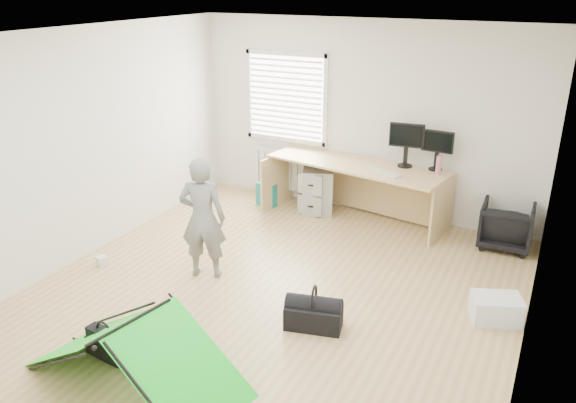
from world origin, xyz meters
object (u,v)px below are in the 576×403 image
at_px(monitor_right, 437,156).
at_px(kite, 134,352).
at_px(laptop_bag, 106,344).
at_px(thermos, 439,165).
at_px(monitor_left, 406,151).
at_px(duffel_bag, 314,316).
at_px(office_chair, 506,226).
at_px(storage_crate, 496,309).
at_px(desk, 355,192).
at_px(filing_cabinet, 318,189).
at_px(person, 203,218).

height_order(monitor_right, kite, monitor_right).
distance_m(monitor_right, laptop_bag, 4.63).
bearing_deg(thermos, monitor_left, 164.20).
height_order(kite, duffel_bag, kite).
height_order(monitor_right, office_chair, monitor_right).
bearing_deg(monitor_left, storage_crate, -58.43).
distance_m(kite, storage_crate, 3.47).
bearing_deg(thermos, storage_crate, -59.20).
distance_m(desk, kite, 4.05).
height_order(storage_crate, duffel_bag, storage_crate).
height_order(desk, filing_cabinet, desk).
xyz_separation_m(office_chair, duffel_bag, (-1.43, -2.71, -0.17)).
bearing_deg(office_chair, duffel_bag, 60.27).
height_order(desk, monitor_left, monitor_left).
distance_m(thermos, office_chair, 1.13).
xyz_separation_m(monitor_right, duffel_bag, (-0.45, -2.85, -0.91)).
distance_m(person, storage_crate, 3.20).
xyz_separation_m(monitor_right, person, (-1.99, -2.46, -0.33)).
bearing_deg(person, thermos, -152.29).
distance_m(desk, monitor_left, 0.91).
height_order(thermos, office_chair, thermos).
distance_m(monitor_right, duffel_bag, 3.03).
bearing_deg(kite, monitor_left, 86.61).
bearing_deg(laptop_bag, monitor_left, 76.11).
height_order(laptop_bag, duffel_bag, laptop_bag).
distance_m(office_chair, person, 3.78).
bearing_deg(monitor_right, person, -125.95).
height_order(monitor_right, storage_crate, monitor_right).
relative_size(desk, office_chair, 3.87).
xyz_separation_m(monitor_right, laptop_bag, (-1.90, -4.13, -0.89)).
bearing_deg(filing_cabinet, storage_crate, -55.80).
distance_m(desk, thermos, 1.23).
height_order(monitor_right, duffel_bag, monitor_right).
relative_size(monitor_right, duffel_bag, 0.75).
height_order(desk, monitor_right, monitor_right).
bearing_deg(monitor_left, kite, -111.40).
xyz_separation_m(monitor_left, duffel_bag, (-0.05, -2.81, -0.94)).
xyz_separation_m(office_chair, laptop_bag, (-2.88, -3.99, -0.15)).
distance_m(kite, laptop_bag, 0.48).
bearing_deg(monitor_right, duffel_bag, -95.92).
xyz_separation_m(monitor_left, person, (-1.59, -2.41, -0.35)).
height_order(filing_cabinet, office_chair, filing_cabinet).
bearing_deg(kite, monitor_right, 81.83).
distance_m(monitor_left, storage_crate, 2.59).
bearing_deg(monitor_right, office_chair, -5.37).
xyz_separation_m(person, kite, (0.53, -1.79, -0.41)).
bearing_deg(duffel_bag, desk, 88.75).
bearing_deg(desk, thermos, 11.44).
bearing_deg(monitor_right, desk, -165.00).
xyz_separation_m(desk, duffel_bag, (0.58, -2.63, -0.30)).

